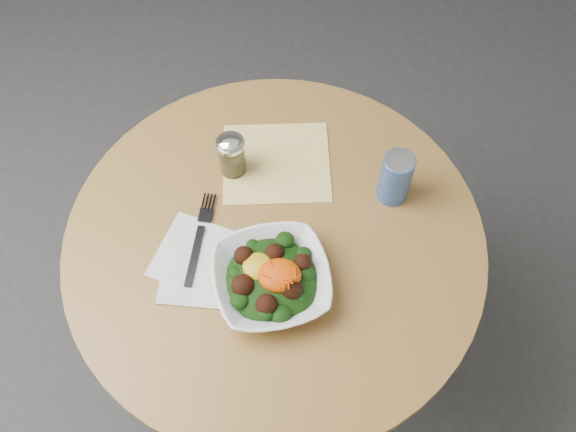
% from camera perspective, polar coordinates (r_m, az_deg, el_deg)
% --- Properties ---
extents(ground, '(6.00, 6.00, 0.00)m').
position_cam_1_polar(ground, '(2.05, -0.82, -12.00)').
color(ground, '#2F2F32').
rests_on(ground, ground).
extents(table, '(0.90, 0.90, 0.75)m').
position_cam_1_polar(table, '(1.54, -1.08, -5.48)').
color(table, black).
rests_on(table, ground).
extents(cloth_napkin, '(0.25, 0.23, 0.00)m').
position_cam_1_polar(cloth_napkin, '(1.47, -1.03, 4.77)').
color(cloth_napkin, '#DCAA0B').
rests_on(cloth_napkin, table).
extents(paper_napkins, '(0.21, 0.23, 0.00)m').
position_cam_1_polar(paper_napkins, '(1.35, -7.89, -4.13)').
color(paper_napkins, silver).
rests_on(paper_napkins, table).
extents(salad_bowl, '(0.28, 0.28, 0.09)m').
position_cam_1_polar(salad_bowl, '(1.29, -1.47, -5.61)').
color(salad_bowl, white).
rests_on(salad_bowl, table).
extents(fork, '(0.05, 0.23, 0.00)m').
position_cam_1_polar(fork, '(1.37, -7.82, -1.70)').
color(fork, black).
rests_on(fork, table).
extents(spice_shaker, '(0.06, 0.06, 0.11)m').
position_cam_1_polar(spice_shaker, '(1.42, -5.03, 5.44)').
color(spice_shaker, silver).
rests_on(spice_shaker, table).
extents(beverage_can, '(0.07, 0.07, 0.13)m').
position_cam_1_polar(beverage_can, '(1.39, 9.53, 3.40)').
color(beverage_can, navy).
rests_on(beverage_can, table).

